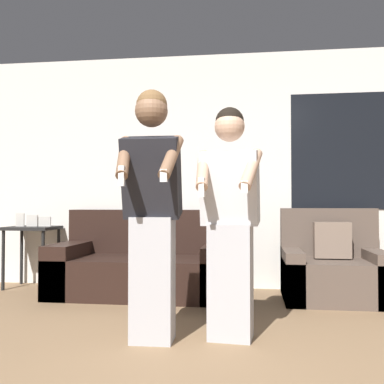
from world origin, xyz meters
The scene contains 6 objects.
wall_back centered at (0.02, 3.13, 1.35)m, with size 6.81×0.07×2.70m.
couch centered at (-0.82, 2.63, 0.29)m, with size 1.87×0.95×0.89m.
armchair centered at (1.12, 2.60, 0.30)m, with size 0.99×0.82×0.91m.
side_table centered at (-2.20, 2.83, 0.60)m, with size 0.55×0.48×0.85m.
person_left centered at (-0.37, 1.00, 0.91)m, with size 0.46×0.51×1.76m.
person_right centered at (0.16, 1.14, 0.84)m, with size 0.47×0.51×1.65m.
Camera 1 is at (0.32, -2.06, 0.96)m, focal length 42.00 mm.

